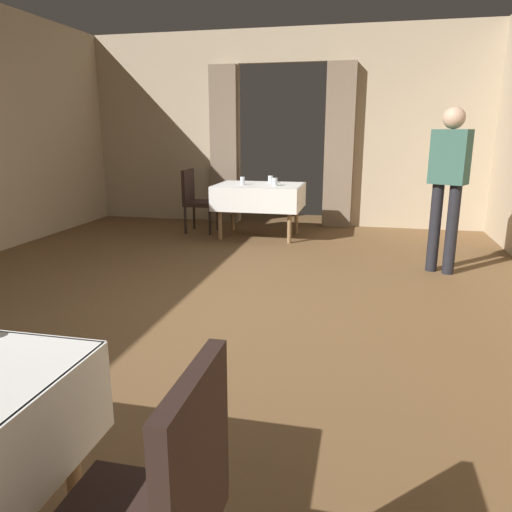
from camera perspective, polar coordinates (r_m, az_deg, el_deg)
ground at (r=4.15m, az=-7.09°, el=-6.50°), size 10.08×10.08×0.00m
wall_back at (r=7.93m, az=3.05°, el=14.75°), size 6.40×0.27×3.00m
dining_table_mid at (r=6.91m, az=0.40°, el=7.51°), size 1.22×0.91×0.75m
chair_mid_left at (r=7.30m, az=-7.10°, el=6.83°), size 0.44×0.44×0.93m
glass_mid_a at (r=6.73m, az=2.21°, el=8.75°), size 0.08×0.08×0.11m
glass_mid_b at (r=6.85m, az=-1.61°, el=8.87°), size 0.06×0.06×0.11m
glass_mid_c at (r=7.09m, az=1.77°, el=9.04°), size 0.07×0.07×0.10m
person_waiter_by_doorway at (r=5.43m, az=21.74°, el=8.67°), size 0.42×0.36×1.72m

